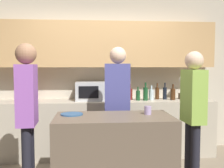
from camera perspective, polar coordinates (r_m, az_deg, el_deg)
The scene contains 19 objects.
back_wall at distance 4.53m, azimuth -2.11°, elevation 4.79°, with size 6.40×0.40×2.70m.
back_counter at distance 4.38m, azimuth -1.89°, elevation -9.46°, with size 3.60×0.62×0.91m.
kitchen_island at distance 3.13m, azimuth 0.41°, elevation -15.14°, with size 1.35×0.70×0.90m.
microwave at distance 4.33m, azimuth -4.45°, elevation -1.53°, with size 0.52×0.39×0.30m.
toaster at distance 4.46m, azimuth -18.20°, elevation -2.34°, with size 0.26×0.16×0.18m.
potted_plant at distance 4.61m, azimuth 15.11°, elevation -0.72°, with size 0.14×0.14×0.40m.
bottle_0 at distance 4.40m, azimuth 2.41°, elevation -1.85°, with size 0.07×0.07×0.31m.
bottle_1 at distance 4.38m, azimuth 3.92°, elevation -2.11°, with size 0.09×0.09×0.26m.
bottle_2 at distance 4.30m, azimuth 5.67°, elevation -2.44°, with size 0.07×0.07×0.22m.
bottle_3 at distance 4.32m, azimuth 7.31°, elevation -2.06°, with size 0.08×0.08×0.30m.
bottle_4 at distance 4.39m, azimuth 8.55°, elevation -2.25°, with size 0.09×0.09×0.24m.
bottle_5 at distance 4.49m, azimuth 9.80°, elevation -1.95°, with size 0.07×0.07×0.27m.
bottle_6 at distance 4.51m, azimuth 11.43°, elevation -1.92°, with size 0.07×0.07×0.28m.
bottle_7 at distance 4.45m, azimuth 13.11°, elevation -2.11°, with size 0.08×0.08×0.26m.
plate_on_island at distance 3.12m, azimuth -8.75°, elevation -6.50°, with size 0.26×0.26×0.01m.
cup_0 at distance 3.13m, azimuth 7.81°, elevation -5.67°, with size 0.08×0.08×0.10m.
person_left at distance 3.60m, azimuth 1.28°, elevation -2.99°, with size 0.37×0.25×1.73m.
person_center at distance 3.27m, azimuth 17.24°, elevation -4.93°, with size 0.22×0.35×1.65m.
person_right at distance 3.00m, azimuth -17.98°, elevation -4.80°, with size 0.23×0.35×1.72m.
Camera 1 is at (-0.23, -2.87, 1.48)m, focal length 42.00 mm.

